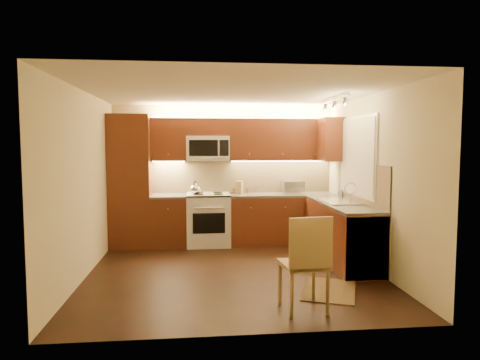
{
  "coord_description": "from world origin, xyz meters",
  "views": [
    {
      "loc": [
        -0.5,
        -5.82,
        1.76
      ],
      "look_at": [
        0.15,
        0.55,
        1.25
      ],
      "focal_mm": 31.79,
      "sensor_mm": 36.0,
      "label": 1
    }
  ],
  "objects": [
    {
      "name": "floor",
      "position": [
        0.0,
        0.0,
        0.0
      ],
      "size": [
        4.0,
        4.0,
        0.01
      ],
      "primitive_type": "cube",
      "color": "black",
      "rests_on": "ground"
    },
    {
      "name": "dining_chair",
      "position": [
        0.63,
        -1.44,
        0.52
      ],
      "size": [
        0.51,
        0.51,
        1.04
      ],
      "primitive_type": null,
      "rotation": [
        0.0,
        0.0,
        0.1
      ],
      "color": "olive",
      "rests_on": "floor"
    },
    {
      "name": "spice_jar_c",
      "position": [
        0.59,
        1.93,
        0.95
      ],
      "size": [
        0.06,
        0.06,
        0.1
      ],
      "primitive_type": "cylinder",
      "rotation": [
        0.0,
        0.0,
        0.31
      ],
      "color": "silver",
      "rests_on": "counter_back_right"
    },
    {
      "name": "upper_cab_right_corner",
      "position": [
        1.82,
        1.4,
        1.88
      ],
      "size": [
        0.35,
        0.5,
        0.75
      ],
      "primitive_type": "cube",
      "color": "#4F1F11",
      "rests_on": "wall_right"
    },
    {
      "name": "backsplash_right",
      "position": [
        1.99,
        0.4,
        1.2
      ],
      "size": [
        0.02,
        2.0,
        0.6
      ],
      "primitive_type": "cube",
      "color": "tan",
      "rests_on": "wall_right"
    },
    {
      "name": "knife_block",
      "position": [
        0.27,
        1.79,
        1.02
      ],
      "size": [
        0.15,
        0.19,
        0.23
      ],
      "primitive_type": "cube",
      "rotation": [
        0.0,
        0.0,
        -0.33
      ],
      "color": "olive",
      "rests_on": "counter_back_right"
    },
    {
      "name": "faucet",
      "position": [
        1.88,
        0.55,
        1.05
      ],
      "size": [
        0.2,
        0.04,
        0.3
      ],
      "primitive_type": null,
      "color": "silver",
      "rests_on": "counter_right"
    },
    {
      "name": "spice_jar_a",
      "position": [
        0.14,
        1.91,
        0.95
      ],
      "size": [
        0.05,
        0.05,
        0.09
      ],
      "primitive_type": "cylinder",
      "rotation": [
        0.0,
        0.0,
        -0.07
      ],
      "color": "silver",
      "rests_on": "counter_back_right"
    },
    {
      "name": "base_cab_back_left",
      "position": [
        -0.99,
        1.7,
        0.43
      ],
      "size": [
        0.62,
        0.6,
        0.86
      ],
      "primitive_type": "cube",
      "color": "#4F1F11",
      "rests_on": "floor"
    },
    {
      "name": "rug",
      "position": [
        1.1,
        -0.9,
        0.01
      ],
      "size": [
        0.89,
        1.06,
        0.01
      ],
      "primitive_type": "cube",
      "rotation": [
        0.0,
        0.0,
        -0.38
      ],
      "color": "black",
      "rests_on": "floor"
    },
    {
      "name": "counter_right",
      "position": [
        1.7,
        0.4,
        0.88
      ],
      "size": [
        0.6,
        2.0,
        0.04
      ],
      "primitive_type": "cube",
      "color": "#3D3A37",
      "rests_on": "base_cab_right"
    },
    {
      "name": "soap_bottle",
      "position": [
        1.94,
        1.18,
        0.98
      ],
      "size": [
        0.1,
        0.1,
        0.16
      ],
      "primitive_type": "imported",
      "rotation": [
        0.0,
        0.0,
        -0.43
      ],
      "color": "silver",
      "rests_on": "counter_right"
    },
    {
      "name": "window_blinds",
      "position": [
        1.97,
        0.55,
        1.6
      ],
      "size": [
        0.02,
        1.36,
        1.16
      ],
      "primitive_type": "cube",
      "color": "silver",
      "rests_on": "wall_right"
    },
    {
      "name": "microwave",
      "position": [
        -0.3,
        1.81,
        1.72
      ],
      "size": [
        0.76,
        0.38,
        0.44
      ],
      "primitive_type": null,
      "color": "silver",
      "rests_on": "wall_back"
    },
    {
      "name": "sink",
      "position": [
        1.7,
        0.55,
        0.98
      ],
      "size": [
        0.52,
        0.86,
        0.15
      ],
      "primitive_type": null,
      "color": "silver",
      "rests_on": "counter_right"
    },
    {
      "name": "upper_cab_back_right",
      "position": [
        1.04,
        1.82,
        1.88
      ],
      "size": [
        1.92,
        0.35,
        0.75
      ],
      "primitive_type": "cube",
      "color": "#4F1F11",
      "rests_on": "wall_back"
    },
    {
      "name": "base_cab_back_right",
      "position": [
        1.04,
        1.7,
        0.43
      ],
      "size": [
        1.92,
        0.6,
        0.86
      ],
      "primitive_type": "cube",
      "color": "#4F1F11",
      "rests_on": "floor"
    },
    {
      "name": "kettle",
      "position": [
        -0.53,
        1.57,
        1.04
      ],
      "size": [
        0.27,
        0.27,
        0.24
      ],
      "primitive_type": null,
      "rotation": [
        0.0,
        0.0,
        -0.43
      ],
      "color": "silver",
      "rests_on": "stove"
    },
    {
      "name": "counter_back_right",
      "position": [
        1.04,
        1.7,
        0.88
      ],
      "size": [
        1.92,
        0.6,
        0.04
      ],
      "primitive_type": "cube",
      "color": "#3D3A37",
      "rests_on": "base_cab_back_right"
    },
    {
      "name": "wall_right",
      "position": [
        2.0,
        0.0,
        1.25
      ],
      "size": [
        0.01,
        4.0,
        2.5
      ],
      "primitive_type": "cube",
      "color": "beige",
      "rests_on": "ground"
    },
    {
      "name": "dishwasher",
      "position": [
        1.7,
        -0.3,
        0.43
      ],
      "size": [
        0.58,
        0.6,
        0.84
      ],
      "primitive_type": "cube",
      "color": "silver",
      "rests_on": "floor"
    },
    {
      "name": "counter_back_left",
      "position": [
        -0.99,
        1.7,
        0.88
      ],
      "size": [
        0.62,
        0.6,
        0.04
      ],
      "primitive_type": "cube",
      "color": "#3D3A37",
      "rests_on": "base_cab_back_left"
    },
    {
      "name": "stove",
      "position": [
        -0.3,
        1.68,
        0.46
      ],
      "size": [
        0.76,
        0.65,
        0.92
      ],
      "primitive_type": null,
      "color": "silver",
      "rests_on": "floor"
    },
    {
      "name": "pantry",
      "position": [
        -1.65,
        1.7,
        1.15
      ],
      "size": [
        0.7,
        0.6,
        2.3
      ],
      "primitive_type": "cube",
      "color": "#4F1F11",
      "rests_on": "floor"
    },
    {
      "name": "spice_jar_d",
      "position": [
        0.42,
        1.85,
        0.95
      ],
      "size": [
        0.05,
        0.05,
        0.09
      ],
      "primitive_type": "cylinder",
      "rotation": [
        0.0,
        0.0,
        0.04
      ],
      "color": "brown",
      "rests_on": "counter_back_right"
    },
    {
      "name": "wall_front",
      "position": [
        0.0,
        -2.0,
        1.25
      ],
      "size": [
        4.0,
        0.01,
        2.5
      ],
      "primitive_type": "cube",
      "color": "beige",
      "rests_on": "ground"
    },
    {
      "name": "upper_cab_back_left",
      "position": [
        -0.99,
        1.82,
        1.88
      ],
      "size": [
        0.62,
        0.35,
        0.75
      ],
      "primitive_type": "cube",
      "color": "#4F1F11",
      "rests_on": "wall_back"
    },
    {
      "name": "track_light_bar",
      "position": [
        1.55,
        0.4,
        2.46
      ],
      "size": [
        0.04,
        1.2,
        0.03
      ],
      "primitive_type": "cube",
      "color": "silver",
      "rests_on": "ceiling"
    },
    {
      "name": "base_cab_right",
      "position": [
        1.7,
        0.4,
        0.43
      ],
      "size": [
        0.6,
        2.0,
        0.86
      ],
      "primitive_type": "cube",
      "color": "#4F1F11",
      "rests_on": "floor"
    },
    {
      "name": "backsplash_back",
      "position": [
        0.35,
        1.99,
        1.2
      ],
      "size": [
        3.3,
        0.02,
        0.6
      ],
      "primitive_type": "cube",
      "color": "tan",
      "rests_on": "wall_back"
    },
    {
      "name": "spice_jar_b",
      "position": [
        0.19,
        1.84,
        0.94
      ],
      "size": [
        0.06,
        0.06,
        0.09
      ],
      "primitive_type": "cylinder",
      "rotation": [
        0.0,
        0.0,
        -0.35
      ],
      "color": "brown",
      "rests_on": "counter_back_right"
    },
    {
      "name": "wall_back",
      "position": [
        0.0,
        2.0,
        1.25
      ],
      "size": [
        4.0,
        0.01,
        2.5
      ],
      "primitive_type": "cube",
      "color": "beige",
      "rests_on": "ground"
    },
    {
      "name": "toaster_oven",
      "position": [
        1.24,
        1.77,
        1.02
      ],
      "size": [
        0.4,
        0.31,
        0.23
      ],
      "primitive_type": "cube",
      "rotation": [
        0.0,
        0.0,
        0.06
      ],
      "color": "silver",
      "rests_on": "counter_back_right"
    },
    {
      "name": "wall_left",
      "position": [
        -2.0,
        0.0,
        1.25
      ],
      "size": [
        0.01,
        4.0,
        2.5
      ],
      "primitive_type": "cube",
      "color": "beige",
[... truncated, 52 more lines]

